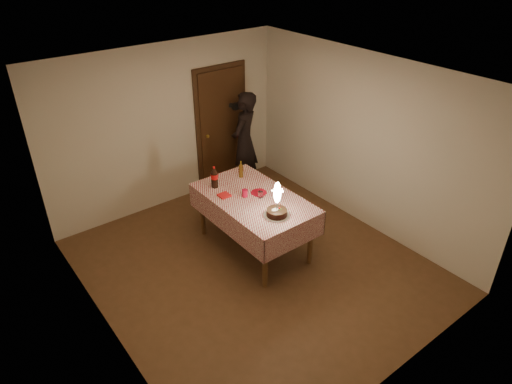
% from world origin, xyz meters
% --- Properties ---
extents(ground, '(4.00, 4.50, 0.01)m').
position_xyz_m(ground, '(0.00, 0.00, 0.00)').
color(ground, brown).
rests_on(ground, ground).
extents(room_shell, '(4.04, 4.54, 2.62)m').
position_xyz_m(room_shell, '(0.03, 0.08, 1.65)').
color(room_shell, beige).
rests_on(room_shell, ground).
extents(dining_table, '(1.02, 1.72, 0.85)m').
position_xyz_m(dining_table, '(0.24, 0.34, 0.73)').
color(dining_table, brown).
rests_on(dining_table, ground).
extents(birthday_cake, '(0.33, 0.33, 0.48)m').
position_xyz_m(birthday_cake, '(0.20, -0.19, 0.97)').
color(birthday_cake, white).
rests_on(birthday_cake, dining_table).
extents(red_plate, '(0.22, 0.22, 0.01)m').
position_xyz_m(red_plate, '(0.37, 0.39, 0.85)').
color(red_plate, '#B40C21').
rests_on(red_plate, dining_table).
extents(red_cup, '(0.08, 0.08, 0.10)m').
position_xyz_m(red_cup, '(0.16, 0.44, 0.90)').
color(red_cup, '#B60C2A').
rests_on(red_cup, dining_table).
extents(clear_cup, '(0.07, 0.07, 0.09)m').
position_xyz_m(clear_cup, '(0.31, 0.28, 0.89)').
color(clear_cup, white).
rests_on(clear_cup, dining_table).
extents(napkin_stack, '(0.15, 0.15, 0.02)m').
position_xyz_m(napkin_stack, '(-0.05, 0.61, 0.86)').
color(napkin_stack, red).
rests_on(napkin_stack, dining_table).
extents(cola_bottle, '(0.10, 0.10, 0.32)m').
position_xyz_m(cola_bottle, '(-0.02, 0.90, 1.00)').
color(cola_bottle, black).
rests_on(cola_bottle, dining_table).
extents(amber_bottle_right, '(0.06, 0.06, 0.25)m').
position_xyz_m(amber_bottle_right, '(0.45, 0.92, 0.97)').
color(amber_bottle_right, '#52330E').
rests_on(amber_bottle_right, dining_table).
extents(photographer, '(0.76, 0.68, 1.74)m').
position_xyz_m(photographer, '(1.20, 1.85, 0.87)').
color(photographer, black).
rests_on(photographer, ground).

